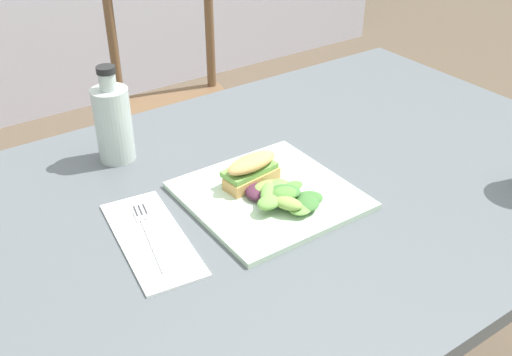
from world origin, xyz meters
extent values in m
cube|color=#51565B|center=(-0.10, -0.06, 0.72)|extent=(1.27, 0.85, 0.03)
cube|color=brown|center=(0.47, 0.29, 0.35)|extent=(0.07, 0.07, 0.71)
cylinder|color=brown|center=(-0.06, 0.73, 0.21)|extent=(0.03, 0.03, 0.43)
cylinder|color=brown|center=(0.27, 0.65, 0.21)|extent=(0.03, 0.03, 0.43)
cylinder|color=brown|center=(0.01, 1.06, 0.21)|extent=(0.03, 0.03, 0.43)
cylinder|color=brown|center=(0.34, 0.98, 0.21)|extent=(0.03, 0.03, 0.43)
cube|color=brown|center=(0.14, 0.86, 0.44)|extent=(0.48, 0.48, 0.02)
cylinder|color=brown|center=(0.01, 1.07, 0.66)|extent=(0.03, 0.03, 0.42)
cylinder|color=brown|center=(0.35, 0.99, 0.66)|extent=(0.03, 0.03, 0.42)
cube|color=beige|center=(-0.17, -0.08, 0.74)|extent=(0.27, 0.27, 0.01)
cube|color=tan|center=(-0.18, -0.04, 0.76)|extent=(0.11, 0.05, 0.02)
cube|color=#6B9E47|center=(-0.18, -0.03, 0.78)|extent=(0.10, 0.06, 0.01)
ellipsoid|color=tan|center=(-0.18, -0.04, 0.79)|extent=(0.11, 0.05, 0.02)
ellipsoid|color=#4C2338|center=(-0.19, -0.07, 0.76)|extent=(0.06, 0.07, 0.02)
ellipsoid|color=#3D7033|center=(-0.14, -0.14, 0.76)|extent=(0.06, 0.05, 0.01)
ellipsoid|color=#518438|center=(-0.19, -0.12, 0.76)|extent=(0.06, 0.05, 0.01)
ellipsoid|color=#3D7033|center=(-0.16, -0.08, 0.76)|extent=(0.03, 0.05, 0.01)
ellipsoid|color=#518438|center=(-0.17, -0.12, 0.77)|extent=(0.06, 0.05, 0.02)
ellipsoid|color=#84A84C|center=(-0.18, -0.08, 0.76)|extent=(0.06, 0.04, 0.02)
ellipsoid|color=#6B9E47|center=(-0.16, -0.15, 0.76)|extent=(0.06, 0.06, 0.01)
ellipsoid|color=#3D7033|center=(-0.17, -0.12, 0.77)|extent=(0.07, 0.07, 0.02)
ellipsoid|color=#518438|center=(-0.15, -0.11, 0.77)|extent=(0.06, 0.03, 0.01)
ellipsoid|color=#6B9E47|center=(-0.16, -0.10, 0.77)|extent=(0.06, 0.07, 0.02)
ellipsoid|color=#6B9E47|center=(-0.19, -0.10, 0.77)|extent=(0.06, 0.06, 0.02)
ellipsoid|color=#6B9E47|center=(-0.20, -0.12, 0.77)|extent=(0.05, 0.04, 0.02)
ellipsoid|color=#3D7033|center=(-0.18, -0.10, 0.76)|extent=(0.05, 0.05, 0.01)
ellipsoid|color=#3D7033|center=(-0.14, -0.15, 0.76)|extent=(0.07, 0.07, 0.01)
ellipsoid|color=#84A84C|center=(-0.18, -0.14, 0.77)|extent=(0.05, 0.06, 0.02)
cube|color=white|center=(-0.39, -0.07, 0.74)|extent=(0.13, 0.26, 0.00)
cube|color=silver|center=(-0.40, -0.09, 0.75)|extent=(0.04, 0.14, 0.00)
cube|color=silver|center=(-0.38, 0.00, 0.75)|extent=(0.04, 0.05, 0.00)
cube|color=#38383D|center=(-0.37, 0.01, 0.75)|extent=(0.01, 0.03, 0.00)
cube|color=#38383D|center=(-0.38, 0.01, 0.75)|extent=(0.01, 0.03, 0.00)
cube|color=#38383D|center=(-0.39, 0.01, 0.75)|extent=(0.01, 0.03, 0.00)
cylinder|color=black|center=(-0.33, 0.20, 0.79)|extent=(0.06, 0.06, 0.10)
cylinder|color=#B2BCB7|center=(-0.33, 0.20, 0.81)|extent=(0.07, 0.07, 0.14)
cylinder|color=#B2BCB7|center=(-0.33, 0.20, 0.90)|extent=(0.03, 0.03, 0.03)
cylinder|color=black|center=(-0.33, 0.20, 0.92)|extent=(0.04, 0.04, 0.01)
camera|label=1|loc=(-0.68, -0.77, 1.32)|focal=41.43mm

